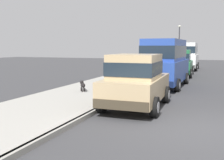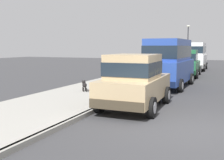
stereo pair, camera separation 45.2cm
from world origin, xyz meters
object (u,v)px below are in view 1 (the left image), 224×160
Objects in this scene: street_lamp at (179,40)px; car_white_van at (187,55)px; car_blue_van at (165,61)px; fire_hydrant at (135,78)px; dog_black at (83,85)px; car_green_sedan at (179,63)px; car_tan_hatchback at (136,80)px.

car_white_van is at bearing -75.24° from street_lamp.
car_blue_van reaches higher than fire_hydrant.
street_lamp reaches higher than dog_black.
car_green_sedan is (0.03, 5.83, -0.41)m from car_blue_van.
fire_hydrant is (-1.52, -6.41, -0.51)m from car_green_sedan.
car_white_van is at bearing 89.86° from car_tan_hatchback.
street_lamp is (0.10, 17.63, 2.43)m from fire_hydrant.
street_lamp is (1.62, 20.79, 2.48)m from dog_black.
car_blue_van is 5.84m from car_green_sedan.
car_white_van is 5.72m from street_lamp.
fire_hydrant reaches higher than dog_black.
car_white_van is (0.02, 11.70, 0.00)m from car_blue_van.
fire_hydrant is at bearing -158.48° from car_blue_van.
car_blue_van is 7.83× the size of dog_black.
fire_hydrant is (-1.51, -12.29, -0.92)m from car_white_van.
car_white_van is 6.78× the size of fire_hydrant.
fire_hydrant is 17.79m from street_lamp.
street_lamp is (-1.41, 5.34, 1.51)m from car_white_van.
car_white_van is 12.41m from fire_hydrant.
car_blue_van is 1.12× the size of street_lamp.
car_white_van reaches higher than dog_black.
street_lamp reaches higher than fire_hydrant.
car_green_sedan reaches higher than fire_hydrant.
car_green_sedan is 6.43× the size of fire_hydrant.
fire_hydrant is at bearing 106.59° from car_tan_hatchback.
car_tan_hatchback is at bearing -90.26° from car_green_sedan.
car_tan_hatchback is 3.51m from dog_black.
car_blue_van is at bearing -90.11° from car_white_van.
car_tan_hatchback is 0.77× the size of car_blue_van.
street_lamp is (-1.42, 11.22, 1.92)m from car_green_sedan.
dog_black is (-2.99, 1.75, -0.55)m from car_tan_hatchback.
car_white_van is at bearing 89.89° from car_blue_van.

